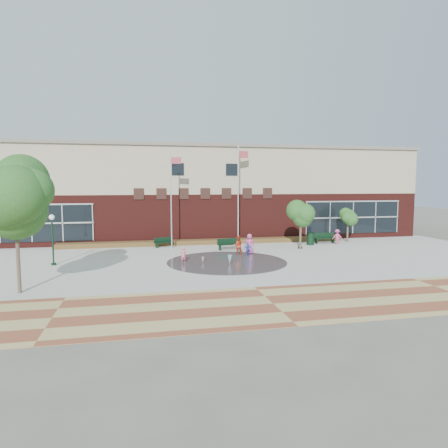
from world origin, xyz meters
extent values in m
plane|color=#666056|center=(0.00, 0.00, 0.00)|extent=(120.00, 120.00, 0.00)
cube|color=#A8A8A0|center=(0.00, 4.00, 0.00)|extent=(46.00, 18.00, 0.01)
cube|color=brown|center=(0.00, -7.00, 0.00)|extent=(46.00, 6.00, 0.01)
cylinder|color=#383A3D|center=(0.00, 3.00, 0.00)|extent=(8.40, 8.40, 0.01)
cube|color=#4A1714|center=(0.00, 17.50, 2.25)|extent=(44.00, 10.00, 4.50)
cube|color=tan|center=(0.00, 17.50, 6.75)|extent=(44.00, 10.00, 4.50)
cube|color=slate|center=(0.00, 17.50, 9.05)|extent=(44.40, 10.40, 0.30)
cube|color=black|center=(-15.00, 12.48, 2.11)|extent=(10.00, 0.12, 3.19)
cube|color=black|center=(15.00, 12.48, 2.11)|extent=(10.00, 0.12, 3.19)
cube|color=black|center=(-2.50, 12.48, 6.79)|extent=(1.10, 0.10, 1.10)
cube|color=black|center=(2.50, 12.48, 6.79)|extent=(1.10, 0.10, 1.10)
cube|color=maroon|center=(0.00, 11.60, 0.00)|extent=(26.00, 1.20, 0.40)
cylinder|color=silver|center=(-3.35, 9.66, 4.00)|extent=(0.10, 0.10, 8.01)
sphere|color=silver|center=(-3.35, 9.66, 8.05)|extent=(0.16, 0.16, 0.16)
cube|color=#AE3F48|center=(-2.91, 9.61, 7.42)|extent=(0.88, 0.11, 0.54)
cylinder|color=silver|center=(2.77, 10.98, 4.39)|extent=(0.11, 0.11, 8.77)
sphere|color=silver|center=(2.77, 10.98, 8.83)|extent=(0.18, 0.18, 0.18)
cube|color=#AE3F48|center=(3.26, 11.12, 8.10)|extent=(0.98, 0.30, 0.62)
cylinder|color=black|center=(-11.69, 4.35, 1.55)|extent=(0.11, 0.11, 3.10)
cylinder|color=black|center=(-11.69, 4.35, 0.07)|extent=(0.33, 0.33, 0.15)
sphere|color=white|center=(-11.69, 4.35, 3.26)|extent=(0.36, 0.36, 0.36)
cylinder|color=black|center=(7.31, 7.44, 1.72)|extent=(0.12, 0.12, 3.44)
cylinder|color=black|center=(7.31, 7.44, 0.08)|extent=(0.36, 0.36, 0.16)
sphere|color=white|center=(7.31, 7.44, 3.62)|extent=(0.40, 0.40, 0.40)
cube|color=black|center=(-3.94, 10.58, 0.42)|extent=(1.74, 1.11, 0.06)
cube|color=black|center=(-4.03, 10.77, 0.64)|extent=(1.57, 0.72, 0.42)
cube|color=black|center=(1.25, 8.01, 0.47)|extent=(1.93, 0.78, 0.06)
cube|color=black|center=(1.21, 8.24, 0.71)|extent=(1.87, 0.31, 0.47)
cube|color=black|center=(10.65, 9.70, 0.49)|extent=(1.97, 0.58, 0.07)
cube|color=black|center=(10.66, 9.94, 0.74)|extent=(1.96, 0.09, 0.49)
cylinder|color=black|center=(9.02, 9.17, 0.55)|extent=(0.66, 0.66, 1.10)
cylinder|color=black|center=(9.02, 9.17, 1.12)|extent=(0.70, 0.70, 0.07)
cylinder|color=#46392D|center=(-11.90, -2.65, 1.96)|extent=(0.18, 0.18, 3.92)
cylinder|color=#46392D|center=(7.25, 7.25, 1.29)|extent=(0.18, 0.18, 2.59)
cylinder|color=#46392D|center=(13.18, 10.15, 1.00)|extent=(0.17, 0.17, 2.00)
cone|color=white|center=(0.03, 2.24, 0.00)|extent=(0.31, 0.31, 0.61)
cone|color=white|center=(-1.71, 3.01, 0.00)|extent=(0.18, 0.18, 0.40)
imported|color=#E35E79|center=(-3.02, 3.40, 0.56)|extent=(0.43, 0.31, 1.11)
imported|color=#BB3720|center=(1.42, 5.55, 0.76)|extent=(0.76, 0.61, 1.51)
imported|color=#C54490|center=(2.41, 5.79, 0.80)|extent=(0.82, 0.57, 1.61)
imported|color=#2F4BB9|center=(2.04, 4.91, 0.52)|extent=(0.66, 0.41, 1.04)
imported|color=#C8457B|center=(11.51, 8.96, 0.69)|extent=(0.99, 0.71, 1.39)
camera|label=1|loc=(-5.84, -23.97, 5.49)|focal=32.00mm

